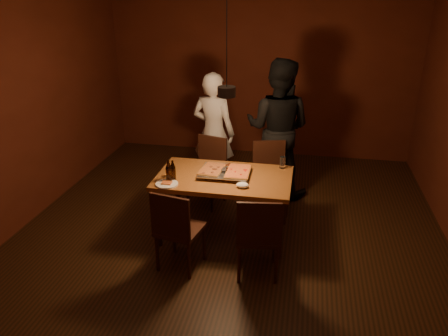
% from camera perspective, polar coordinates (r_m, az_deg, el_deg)
% --- Properties ---
extents(room_shell, '(6.00, 6.00, 6.00)m').
position_cam_1_polar(room_shell, '(4.47, 0.33, 5.56)').
color(room_shell, '#3A1E0F').
rests_on(room_shell, ground).
extents(dining_table, '(1.50, 0.90, 0.75)m').
position_cam_1_polar(dining_table, '(4.91, -0.00, -1.87)').
color(dining_table, '#9A5A27').
rests_on(dining_table, floor).
extents(chair_far_left, '(0.52, 0.52, 0.49)m').
position_cam_1_polar(chair_far_left, '(5.76, -1.98, 0.49)').
color(chair_far_left, '#38190F').
rests_on(chair_far_left, floor).
extents(chair_far_right, '(0.52, 0.52, 0.49)m').
position_cam_1_polar(chair_far_right, '(5.62, 6.00, -0.23)').
color(chair_far_right, '#38190F').
rests_on(chair_far_right, floor).
extents(chair_near_left, '(0.49, 0.49, 0.49)m').
position_cam_1_polar(chair_near_left, '(4.39, -6.31, -7.28)').
color(chair_near_left, '#38190F').
rests_on(chair_near_left, floor).
extents(chair_near_right, '(0.47, 0.47, 0.49)m').
position_cam_1_polar(chair_near_right, '(4.27, 4.51, -8.17)').
color(chair_near_right, '#38190F').
rests_on(chair_near_right, floor).
extents(pizza_tray, '(0.55, 0.45, 0.05)m').
position_cam_1_polar(pizza_tray, '(4.90, 0.11, -0.65)').
color(pizza_tray, silver).
rests_on(pizza_tray, dining_table).
extents(pizza_meat, '(0.27, 0.40, 0.02)m').
position_cam_1_polar(pizza_meat, '(4.92, -1.58, -0.13)').
color(pizza_meat, maroon).
rests_on(pizza_meat, pizza_tray).
extents(pizza_cheese, '(0.27, 0.42, 0.02)m').
position_cam_1_polar(pizza_cheese, '(4.87, 1.85, -0.41)').
color(pizza_cheese, gold).
rests_on(pizza_cheese, pizza_tray).
extents(spatula, '(0.12, 0.25, 0.04)m').
position_cam_1_polar(spatula, '(4.90, 0.09, -0.16)').
color(spatula, silver).
rests_on(spatula, pizza_tray).
extents(beer_bottle_a, '(0.07, 0.07, 0.25)m').
position_cam_1_polar(beer_bottle_a, '(4.73, -7.24, -0.42)').
color(beer_bottle_a, black).
rests_on(beer_bottle_a, dining_table).
extents(beer_bottle_b, '(0.06, 0.06, 0.23)m').
position_cam_1_polar(beer_bottle_b, '(4.76, -6.69, -0.35)').
color(beer_bottle_b, black).
rests_on(beer_bottle_b, dining_table).
extents(water_glass_left, '(0.07, 0.07, 0.11)m').
position_cam_1_polar(water_glass_left, '(4.87, -6.89, -0.62)').
color(water_glass_left, silver).
rests_on(water_glass_left, dining_table).
extents(water_glass_right, '(0.07, 0.07, 0.14)m').
position_cam_1_polar(water_glass_right, '(5.12, 7.66, 0.73)').
color(water_glass_right, silver).
rests_on(water_glass_right, dining_table).
extents(plate_slice, '(0.24, 0.24, 0.03)m').
position_cam_1_polar(plate_slice, '(4.71, -7.49, -2.06)').
color(plate_slice, white).
rests_on(plate_slice, dining_table).
extents(napkin, '(0.13, 0.10, 0.06)m').
position_cam_1_polar(napkin, '(4.60, 2.43, -2.25)').
color(napkin, white).
rests_on(napkin, dining_table).
extents(diner_white, '(0.68, 0.52, 1.67)m').
position_cam_1_polar(diner_white, '(6.05, -1.38, 4.64)').
color(diner_white, silver).
rests_on(diner_white, floor).
extents(diner_dark, '(1.04, 0.89, 1.87)m').
position_cam_1_polar(diner_dark, '(5.95, 7.02, 5.16)').
color(diner_dark, black).
rests_on(diner_dark, floor).
extents(pendant_lamp, '(0.18, 0.18, 1.10)m').
position_cam_1_polar(pendant_lamp, '(4.38, 0.34, 10.07)').
color(pendant_lamp, black).
rests_on(pendant_lamp, ceiling).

